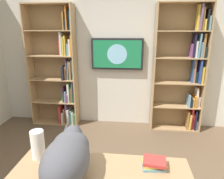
{
  "coord_description": "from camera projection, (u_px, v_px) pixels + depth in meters",
  "views": [
    {
      "loc": [
        -0.36,
        1.57,
        1.78
      ],
      "look_at": [
        -0.08,
        -1.08,
        1.01
      ],
      "focal_mm": 32.62,
      "sensor_mm": 36.0,
      "label": 1
    }
  ],
  "objects": [
    {
      "name": "wall_mounted_tv",
      "position": [
        117.0,
        54.0,
        3.69
      ],
      "size": [
        0.94,
        0.07,
        0.56
      ],
      "color": "black"
    },
    {
      "name": "bookshelf_right",
      "position": [
        59.0,
        71.0,
        3.82
      ],
      "size": [
        0.88,
        0.28,
        2.23
      ],
      "color": "tan",
      "rests_on": "ground"
    },
    {
      "name": "wall_back",
      "position": [
        115.0,
        54.0,
        3.78
      ],
      "size": [
        4.52,
        0.06,
        2.7
      ],
      "primitive_type": "cube",
      "color": "beige",
      "rests_on": "ground"
    },
    {
      "name": "cat",
      "position": [
        68.0,
        156.0,
        1.44
      ],
      "size": [
        0.34,
        0.65,
        0.36
      ],
      "color": "#4C4C51",
      "rests_on": "desk"
    },
    {
      "name": "paper_towel_roll",
      "position": [
        38.0,
        144.0,
        1.68
      ],
      "size": [
        0.11,
        0.11,
        0.24
      ],
      "primitive_type": "cylinder",
      "color": "white",
      "rests_on": "desk"
    },
    {
      "name": "desk_book_stack",
      "position": [
        154.0,
        163.0,
        1.57
      ],
      "size": [
        0.19,
        0.16,
        0.07
      ],
      "color": "#6699A8",
      "rests_on": "desk"
    },
    {
      "name": "bookshelf_left",
      "position": [
        185.0,
        70.0,
        3.56
      ],
      "size": [
        0.88,
        0.28,
        2.22
      ],
      "color": "tan",
      "rests_on": "ground"
    }
  ]
}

